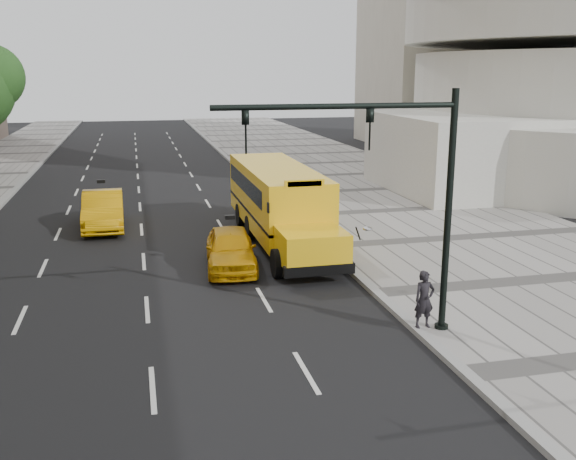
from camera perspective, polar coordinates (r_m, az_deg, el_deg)
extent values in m
plane|color=black|center=(24.18, -10.33, -2.61)|extent=(140.00, 140.00, 0.00)
cube|color=gray|center=(27.45, 15.51, -0.74)|extent=(12.00, 140.00, 0.15)
cube|color=gray|center=(25.15, 3.43, -1.57)|extent=(0.30, 140.00, 0.15)
cube|color=silver|center=(38.06, 15.14, 6.55)|extent=(8.00, 10.00, 4.40)
cube|color=yellow|center=(26.49, -1.03, 3.03)|extent=(2.50, 9.00, 2.45)
cube|color=yellow|center=(21.44, 2.15, -1.47)|extent=(2.20, 2.00, 1.10)
cube|color=black|center=(20.79, 2.79, -3.56)|extent=(2.38, 0.25, 0.35)
cube|color=black|center=(26.60, -1.02, 1.92)|extent=(2.52, 9.00, 0.12)
cube|color=black|center=(22.17, 1.44, 2.11)|extent=(2.05, 0.10, 0.90)
cube|color=black|center=(26.89, -1.26, 4.22)|extent=(2.52, 7.50, 0.70)
cube|color=yellow|center=(22.01, 1.46, 4.14)|extent=(1.40, 0.12, 0.28)
ellipsoid|color=silver|center=(20.42, 7.34, -0.05)|extent=(0.32, 0.32, 0.14)
cylinder|color=black|center=(20.58, 6.48, -0.48)|extent=(0.36, 0.47, 0.58)
cylinder|color=black|center=(21.63, -0.97, -2.98)|extent=(0.30, 1.00, 1.00)
cylinder|color=black|center=(22.20, 4.74, -2.58)|extent=(0.30, 1.00, 1.00)
cylinder|color=black|center=(26.55, -3.40, 0.21)|extent=(0.30, 1.00, 1.00)
cylinder|color=black|center=(27.02, 1.33, 0.48)|extent=(0.30, 1.00, 1.00)
cylinder|color=black|center=(28.95, -4.27, 1.36)|extent=(0.30, 1.00, 1.00)
cylinder|color=black|center=(29.38, 0.09, 1.59)|extent=(0.30, 1.00, 1.00)
imported|color=#D59206|center=(22.64, -5.12, -1.67)|extent=(2.11, 4.38, 1.44)
imported|color=#D59206|center=(29.54, -16.11, 1.72)|extent=(1.82, 4.96, 1.62)
imported|color=black|center=(17.43, 12.02, -6.05)|extent=(0.59, 0.41, 1.56)
cylinder|color=black|center=(16.85, 14.04, 1.19)|extent=(0.18, 0.18, 6.40)
cylinder|color=black|center=(17.77, 13.45, -8.53)|extent=(0.36, 0.36, 0.25)
cylinder|color=black|center=(15.31, 4.46, 10.91)|extent=(6.00, 0.14, 0.14)
imported|color=black|center=(15.62, 7.25, 8.87)|extent=(0.16, 0.20, 1.00)
imported|color=black|center=(14.83, -3.79, 8.69)|extent=(0.16, 0.20, 1.00)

